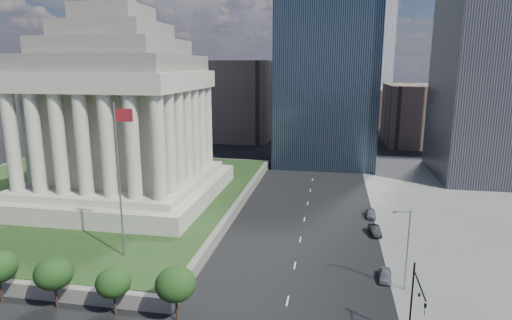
% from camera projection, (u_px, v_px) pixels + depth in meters
% --- Properties ---
extents(ground, '(500.00, 500.00, 0.00)m').
position_uv_depth(ground, '(317.00, 157.00, 125.64)').
color(ground, black).
rests_on(ground, ground).
extents(plaza_terrace, '(66.00, 70.00, 1.80)m').
position_uv_depth(plaza_terrace, '(80.00, 196.00, 85.35)').
color(plaza_terrace, '#69635A').
rests_on(plaza_terrace, ground).
extents(plaza_lawn, '(64.00, 68.00, 0.10)m').
position_uv_depth(plaza_lawn, '(79.00, 191.00, 85.14)').
color(plaza_lawn, '#1A3817').
rests_on(plaza_lawn, plaza_terrace).
extents(war_memorial, '(34.00, 34.00, 39.00)m').
position_uv_depth(war_memorial, '(119.00, 93.00, 77.07)').
color(war_memorial, '#ABA48F').
rests_on(war_memorial, plaza_lawn).
extents(flagpole, '(2.52, 0.24, 20.00)m').
position_uv_depth(flagpole, '(120.00, 173.00, 53.66)').
color(flagpole, slate).
rests_on(flagpole, plaza_lawn).
extents(midrise_glass, '(26.00, 26.00, 60.00)m').
position_uv_depth(midrise_glass, '(327.00, 51.00, 114.01)').
color(midrise_glass, black).
rests_on(midrise_glass, ground).
extents(building_filler_ne, '(20.00, 30.00, 20.00)m').
position_uv_depth(building_filler_ne, '(416.00, 114.00, 146.66)').
color(building_filler_ne, brown).
rests_on(building_filler_ne, ground).
extents(building_filler_nw, '(24.00, 30.00, 28.00)m').
position_uv_depth(building_filler_nw, '(239.00, 100.00, 156.71)').
color(building_filler_nw, brown).
rests_on(building_filler_nw, ground).
extents(traffic_signal_ne, '(0.30, 5.74, 8.00)m').
position_uv_depth(traffic_signal_ne, '(416.00, 299.00, 39.42)').
color(traffic_signal_ne, black).
rests_on(traffic_signal_ne, ground).
extents(street_lamp_north, '(2.13, 0.22, 10.00)m').
position_uv_depth(street_lamp_north, '(406.00, 246.00, 50.04)').
color(street_lamp_north, slate).
rests_on(street_lamp_north, ground).
extents(parked_sedan_near, '(1.87, 3.91, 1.29)m').
position_uv_depth(parked_sedan_near, '(385.00, 275.00, 53.51)').
color(parked_sedan_near, gray).
rests_on(parked_sedan_near, ground).
extents(parked_sedan_mid, '(4.34, 1.98, 1.38)m').
position_uv_depth(parked_sedan_mid, '(375.00, 230.00, 67.94)').
color(parked_sedan_mid, black).
rests_on(parked_sedan_mid, ground).
extents(parked_sedan_far, '(1.77, 4.20, 1.42)m').
position_uv_depth(parked_sedan_far, '(371.00, 213.00, 75.74)').
color(parked_sedan_far, slate).
rests_on(parked_sedan_far, ground).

